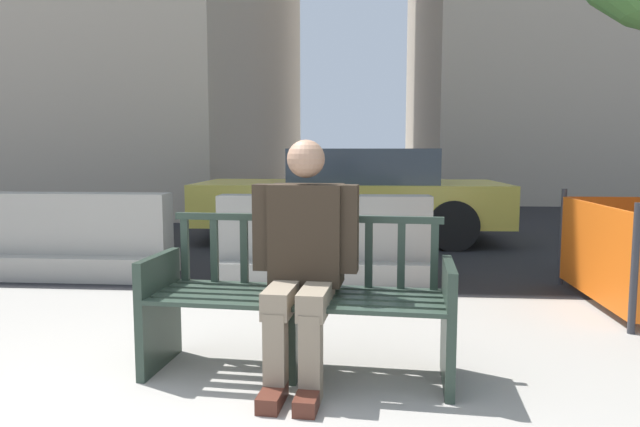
# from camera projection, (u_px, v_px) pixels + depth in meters

# --- Properties ---
(street_asphalt) EXTENTS (120.00, 12.00, 0.01)m
(street_asphalt) POSITION_uv_depth(u_px,v_px,m) (309.00, 216.00, 11.01)
(street_asphalt) COLOR black
(street_asphalt) RESTS_ON ground
(street_bench) EXTENTS (1.72, 0.65, 0.88)m
(street_bench) POSITION_uv_depth(u_px,v_px,m) (299.00, 305.00, 3.19)
(street_bench) COLOR #28382D
(street_bench) RESTS_ON ground
(seated_person) EXTENTS (0.59, 0.74, 1.31)m
(seated_person) POSITION_uv_depth(u_px,v_px,m) (303.00, 255.00, 3.10)
(seated_person) COLOR #2D2319
(seated_person) RESTS_ON ground
(jersey_barrier_centre) EXTENTS (2.03, 0.76, 0.84)m
(jersey_barrier_centre) POSITION_uv_depth(u_px,v_px,m) (324.00, 248.00, 5.41)
(jersey_barrier_centre) COLOR gray
(jersey_barrier_centre) RESTS_ON ground
(jersey_barrier_left) EXTENTS (2.00, 0.69, 0.84)m
(jersey_barrier_left) POSITION_uv_depth(u_px,v_px,m) (72.00, 243.00, 5.71)
(jersey_barrier_left) COLOR #9E998E
(jersey_barrier_left) RESTS_ON ground
(car_taxi_near) EXTENTS (4.26, 1.97, 1.29)m
(car_taxi_near) POSITION_uv_depth(u_px,v_px,m) (353.00, 194.00, 8.06)
(car_taxi_near) COLOR #DBC64C
(car_taxi_near) RESTS_ON ground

